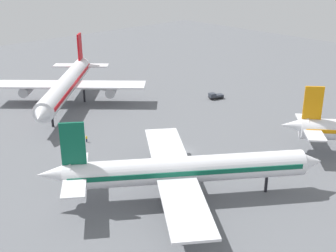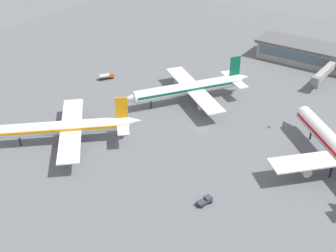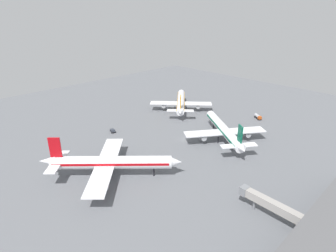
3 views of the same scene
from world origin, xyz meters
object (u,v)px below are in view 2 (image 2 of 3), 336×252
Objects in this scene: pushback_tractor at (205,201)px; airplane_taxiing at (66,128)px; fuel_truck at (106,76)px; ground_crew_worker at (269,126)px; airplane_distant at (190,88)px.

airplane_taxiing is at bearing 110.05° from pushback_tractor.
fuel_truck is 3.76× the size of ground_crew_worker.
pushback_tractor is 47.18m from ground_crew_worker.
pushback_tractor is at bearing 70.90° from airplane_distant.
airplane_taxiing reaches higher than ground_crew_worker.
ground_crew_worker is at bearing 179.35° from airplane_taxiing.
airplane_distant is at bearing -153.48° from airplane_taxiing.
pushback_tractor is 87.88m from fuel_truck.
airplane_distant is at bearing -52.28° from fuel_truck.
airplane_distant is (-18.63, -47.07, 0.17)m from airplane_taxiing.
airplane_distant is 40.50m from fuel_truck.
airplane_distant reaches higher than pushback_tractor.
airplane_taxiing is 0.91× the size of airplane_distant.
fuel_truck is 73.89m from ground_crew_worker.
airplane_taxiing is 49.64m from fuel_truck.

